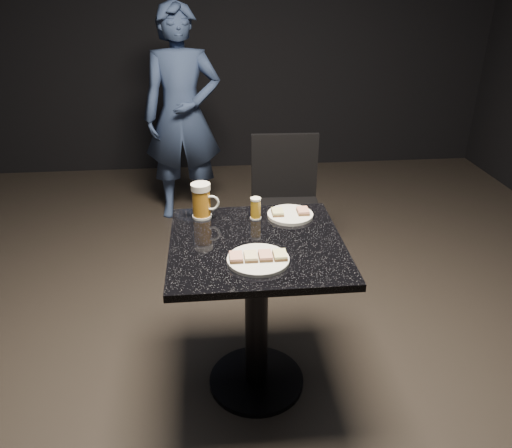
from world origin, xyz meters
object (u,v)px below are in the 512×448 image
object	(u,v)px
plate_large	(258,260)
chair	(286,199)
plate_small	(290,215)
table	(256,292)
beer_mug	(202,201)
patron	(182,116)
beer_tumbler	(256,208)

from	to	relation	value
plate_large	chair	xyz separation A→B (m)	(0.28, 1.13, -0.26)
plate_small	table	size ratio (longest dim) A/B	0.27
plate_large	chair	world-z (taller)	chair
plate_large	beer_mug	distance (m)	0.46
patron	chair	bearing A→B (deg)	-55.81
beer_tumbler	chair	distance (m)	0.86
patron	beer_mug	bearing A→B (deg)	-84.85
beer_tumbler	beer_mug	bearing A→B (deg)	170.98
plate_large	chair	distance (m)	1.20
table	beer_tumbler	world-z (taller)	beer_tumbler
table	chair	size ratio (longest dim) A/B	0.86
plate_large	plate_small	distance (m)	0.42
plate_small	beer_mug	xyz separation A→B (m)	(-0.39, 0.03, 0.07)
plate_large	table	bearing A→B (deg)	86.64
table	beer_mug	xyz separation A→B (m)	(-0.22, 0.25, 0.32)
table	plate_large	bearing A→B (deg)	-93.36
patron	beer_tumbler	world-z (taller)	patron
table	beer_mug	world-z (taller)	beer_mug
plate_large	patron	xyz separation A→B (m)	(-0.35, 2.07, 0.03)
plate_small	table	xyz separation A→B (m)	(-0.17, -0.22, -0.25)
table	plate_small	bearing A→B (deg)	52.11
beer_mug	beer_tumbler	distance (m)	0.24
plate_small	chair	xyz separation A→B (m)	(0.10, 0.75, -0.26)
table	chair	distance (m)	1.02
plate_large	plate_small	size ratio (longest dim) A/B	1.15
patron	chair	world-z (taller)	patron
plate_small	patron	bearing A→B (deg)	107.41
table	beer_tumbler	size ratio (longest dim) A/B	7.65
patron	chair	size ratio (longest dim) A/B	1.80
plate_small	chair	world-z (taller)	chair
plate_large	beer_tumbler	distance (m)	0.37
beer_tumbler	chair	size ratio (longest dim) A/B	0.11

